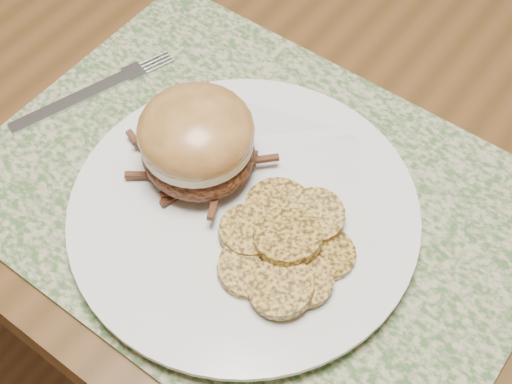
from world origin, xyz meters
TOP-DOWN VIEW (x-y plane):
  - ground at (0.00, 0.00)m, footprint 3.50×3.50m
  - placemat at (0.26, -0.26)m, footprint 0.45×0.33m
  - dinner_plate at (0.26, -0.28)m, footprint 0.26×0.26m
  - pork_sandwich at (0.21, -0.27)m, footprint 0.12×0.12m
  - roasted_potatoes at (0.31, -0.29)m, footprint 0.12×0.13m
  - fork at (0.07, -0.25)m, footprint 0.07×0.16m

SIDE VIEW (x-z plane):
  - ground at x=0.00m, z-range 0.00..0.00m
  - placemat at x=0.26m, z-range 0.75..0.75m
  - fork at x=0.07m, z-range 0.75..0.76m
  - dinner_plate at x=0.26m, z-range 0.75..0.77m
  - roasted_potatoes at x=0.31m, z-range 0.76..0.79m
  - pork_sandwich at x=0.21m, z-range 0.77..0.84m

